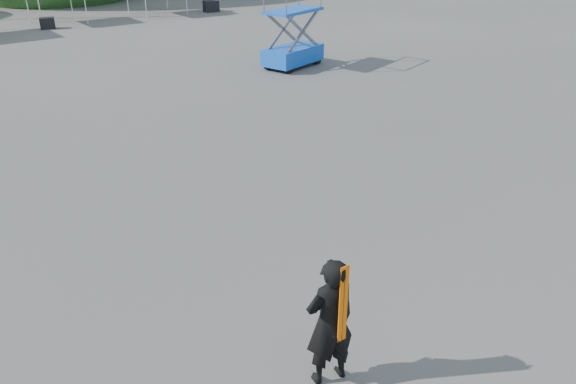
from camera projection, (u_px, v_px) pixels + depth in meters
ground at (241, 269)px, 10.10m from camera, size 120.00×120.00×0.00m
man at (330, 322)px, 7.31m from camera, size 0.78×0.60×1.91m
scissor_lift at (293, 24)px, 22.94m from camera, size 2.93×1.99×3.45m
crate_mid at (47, 23)px, 31.56m from camera, size 0.93×0.81×0.61m
crate_east at (211, 6)px, 37.19m from camera, size 1.02×0.85×0.72m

